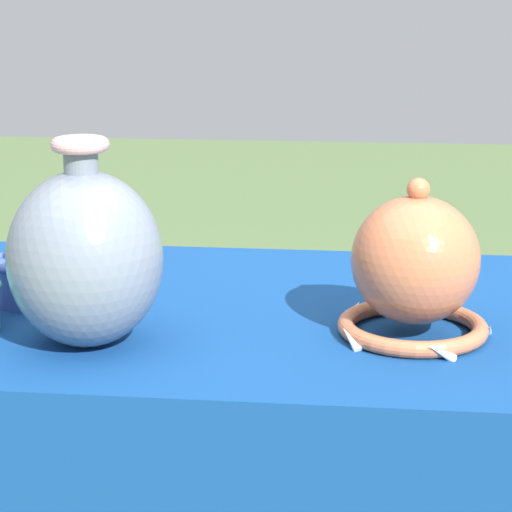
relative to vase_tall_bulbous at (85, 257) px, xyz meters
name	(u,v)px	position (x,y,z in m)	size (l,w,h in m)	color
display_table	(251,368)	(0.19, 0.16, -0.20)	(1.22, 0.66, 0.80)	olive
vase_tall_bulbous	(85,257)	(0.00, 0.00, 0.00)	(0.19, 0.19, 0.26)	slate
vase_dome_bell	(415,271)	(0.41, 0.08, -0.03)	(0.20, 0.21, 0.21)	#BC6642
mosaic_tile_box	(79,238)	(-0.13, 0.39, -0.08)	(0.15, 0.16, 0.08)	#232328
cup_wide_cobalt	(34,277)	(-0.12, 0.16, -0.08)	(0.12, 0.12, 0.07)	#3851A8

